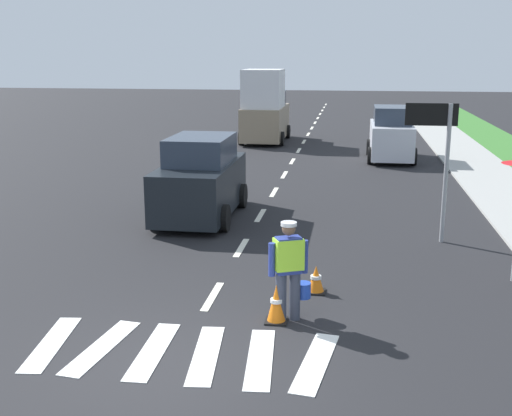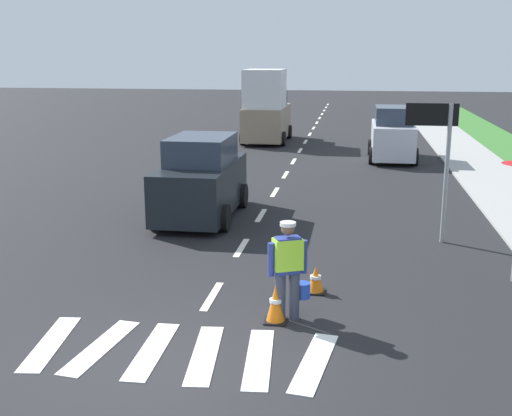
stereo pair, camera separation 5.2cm
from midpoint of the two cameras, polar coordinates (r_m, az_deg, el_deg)
The scene contains 10 objects.
ground_plane at distance 29.31m, azimuth 3.83°, elevation 5.22°, with size 96.00×96.00×0.00m, color black.
crosswalk_stripes at distance 9.68m, azimuth -7.01°, elevation -12.68°, with size 4.60×1.93×0.01m.
lane_center_line at distance 33.45m, azimuth 4.45°, elevation 6.27°, with size 0.14×46.40×0.01m.
road_worker at distance 10.39m, azimuth 2.86°, elevation -5.19°, with size 0.67×0.57×1.67m.
lane_direction_sign at distance 15.01m, azimuth 15.80°, elevation 5.96°, with size 1.16×0.11×3.20m.
traffic_cone_near at distance 10.50m, azimuth 1.69°, elevation -8.52°, with size 0.36×0.36×0.65m.
traffic_cone_far at distance 11.82m, azimuth 5.24°, elevation -6.36°, with size 0.36×0.36×0.51m.
delivery_truck at distance 31.62m, azimuth 0.75°, elevation 8.80°, with size 2.16×4.60×3.54m.
car_oncoming_lead at distance 16.99m, azimuth -5.05°, elevation 2.49°, with size 2.00×4.13×2.17m.
car_parked_far at distance 26.85m, azimuth 11.92°, elevation 6.37°, with size 1.90×3.88×2.19m.
Camera 1 is at (2.41, -7.89, 4.28)m, focal length 44.80 mm.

